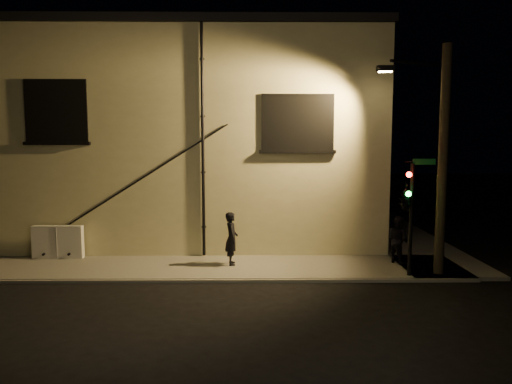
{
  "coord_description": "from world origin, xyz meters",
  "views": [
    {
      "loc": [
        -0.11,
        -15.02,
        4.46
      ],
      "look_at": [
        0.09,
        1.8,
        2.61
      ],
      "focal_mm": 35.0,
      "sensor_mm": 36.0,
      "label": 1
    }
  ],
  "objects_px": {
    "streetlamp_pole": "(439,156)",
    "traffic_signal": "(406,198)",
    "pedestrian_b": "(398,239)",
    "pedestrian_a": "(232,238)",
    "utility_cabinet": "(58,242)"
  },
  "relations": [
    {
      "from": "pedestrian_b",
      "to": "streetlamp_pole",
      "type": "height_order",
      "value": "streetlamp_pole"
    },
    {
      "from": "pedestrian_b",
      "to": "utility_cabinet",
      "type": "bearing_deg",
      "value": 56.14
    },
    {
      "from": "traffic_signal",
      "to": "utility_cabinet",
      "type": "bearing_deg",
      "value": 167.92
    },
    {
      "from": "pedestrian_a",
      "to": "streetlamp_pole",
      "type": "height_order",
      "value": "streetlamp_pole"
    },
    {
      "from": "utility_cabinet",
      "to": "streetlamp_pole",
      "type": "distance_m",
      "value": 13.43
    },
    {
      "from": "traffic_signal",
      "to": "streetlamp_pole",
      "type": "relative_size",
      "value": 0.5
    },
    {
      "from": "pedestrian_b",
      "to": "pedestrian_a",
      "type": "bearing_deg",
      "value": 61.86
    },
    {
      "from": "utility_cabinet",
      "to": "pedestrian_b",
      "type": "height_order",
      "value": "pedestrian_b"
    },
    {
      "from": "pedestrian_a",
      "to": "traffic_signal",
      "type": "height_order",
      "value": "traffic_signal"
    },
    {
      "from": "utility_cabinet",
      "to": "pedestrian_a",
      "type": "bearing_deg",
      "value": -9.05
    },
    {
      "from": "streetlamp_pole",
      "to": "traffic_signal",
      "type": "bearing_deg",
      "value": -160.2
    },
    {
      "from": "utility_cabinet",
      "to": "pedestrian_a",
      "type": "height_order",
      "value": "pedestrian_a"
    },
    {
      "from": "pedestrian_b",
      "to": "traffic_signal",
      "type": "bearing_deg",
      "value": 139.96
    },
    {
      "from": "pedestrian_b",
      "to": "streetlamp_pole",
      "type": "bearing_deg",
      "value": -177.14
    },
    {
      "from": "utility_cabinet",
      "to": "traffic_signal",
      "type": "xyz_separation_m",
      "value": [
        11.75,
        -2.51,
        1.89
      ]
    }
  ]
}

